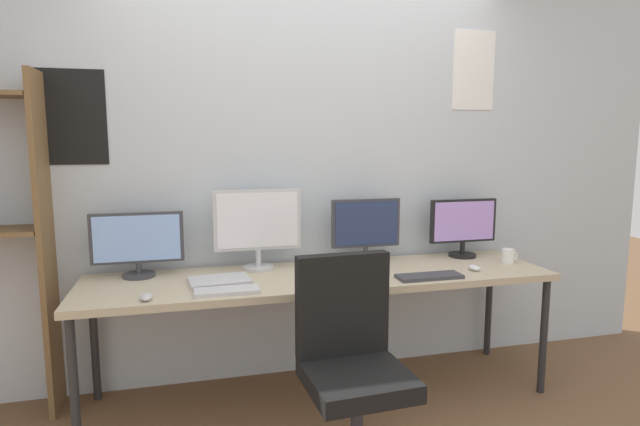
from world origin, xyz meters
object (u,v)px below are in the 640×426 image
(mouse_right_side, at_px, (474,268))
(office_chair, at_px, (352,388))
(monitor_far_right, at_px, (463,225))
(keyboard_right, at_px, (429,276))
(monitor_center_left, at_px, (258,225))
(monitor_center_right, at_px, (366,228))
(mouse_left_side, at_px, (146,297))
(desk, at_px, (322,282))
(keyboard_left, at_px, (227,291))
(monitor_far_left, at_px, (137,242))
(coffee_mug, at_px, (508,256))
(laptop_closed, at_px, (220,281))

(mouse_right_side, bearing_deg, office_chair, -148.54)
(monitor_far_right, height_order, mouse_right_side, monitor_far_right)
(keyboard_right, bearing_deg, monitor_center_left, 153.80)
(monitor_center_right, xyz_separation_m, mouse_right_side, (0.56, -0.35, -0.20))
(monitor_center_right, distance_m, mouse_left_side, 1.38)
(monitor_center_right, bearing_deg, mouse_left_side, -160.08)
(mouse_right_side, bearing_deg, desk, 171.22)
(monitor_center_right, xyz_separation_m, keyboard_left, (-0.90, -0.44, -0.21))
(keyboard_left, distance_m, mouse_left_side, 0.39)
(mouse_left_side, bearing_deg, monitor_far_left, 98.57)
(monitor_center_left, distance_m, coffee_mug, 1.57)
(monitor_center_left, bearing_deg, mouse_right_side, -15.86)
(keyboard_left, relative_size, laptop_closed, 1.02)
(desk, height_order, monitor_center_left, monitor_center_left)
(keyboard_right, distance_m, coffee_mug, 0.67)
(laptop_closed, bearing_deg, monitor_far_left, 144.59)
(mouse_right_side, bearing_deg, keyboard_left, -176.40)
(desk, bearing_deg, laptop_closed, -176.55)
(monitor_center_left, bearing_deg, monitor_center_right, -0.01)
(desk, relative_size, monitor_far_left, 5.30)
(desk, relative_size, mouse_right_side, 27.84)
(monitor_center_left, relative_size, monitor_center_right, 1.17)
(mouse_right_side, xyz_separation_m, coffee_mug, (0.31, 0.11, 0.03))
(monitor_far_right, relative_size, mouse_right_side, 4.83)
(keyboard_right, bearing_deg, monitor_far_left, 164.33)
(desk, xyz_separation_m, keyboard_right, (0.56, -0.23, 0.06))
(keyboard_right, bearing_deg, mouse_right_side, 15.25)
(keyboard_left, xyz_separation_m, laptop_closed, (-0.02, 0.19, 0.00))
(desk, xyz_separation_m, mouse_left_side, (-0.95, -0.25, 0.06))
(office_chair, xyz_separation_m, monitor_far_left, (-0.97, 0.93, 0.54))
(monitor_center_right, height_order, keyboard_left, monitor_center_right)
(monitor_center_left, distance_m, mouse_right_side, 1.31)
(monitor_far_right, distance_m, mouse_right_side, 0.42)
(monitor_center_right, xyz_separation_m, laptop_closed, (-0.92, -0.25, -0.21))
(monitor_far_left, height_order, keyboard_right, monitor_far_left)
(monitor_center_left, distance_m, keyboard_right, 1.03)
(monitor_far_left, bearing_deg, desk, -11.80)
(desk, height_order, monitor_center_right, monitor_center_right)
(monitor_far_left, relative_size, monitor_center_right, 1.14)
(monitor_far_right, bearing_deg, keyboard_right, -135.89)
(monitor_center_left, bearing_deg, coffee_mug, -8.83)
(monitor_center_right, bearing_deg, keyboard_right, -63.42)
(office_chair, distance_m, monitor_far_right, 1.52)
(monitor_center_right, relative_size, mouse_left_side, 4.60)
(laptop_closed, bearing_deg, keyboard_left, -88.98)
(monitor_far_left, distance_m, monitor_center_right, 1.36)
(monitor_center_right, height_order, keyboard_right, monitor_center_right)
(monitor_far_left, xyz_separation_m, keyboard_right, (1.58, -0.44, -0.19))
(monitor_far_left, height_order, monitor_far_right, monitor_far_right)
(keyboard_right, distance_m, mouse_right_side, 0.35)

